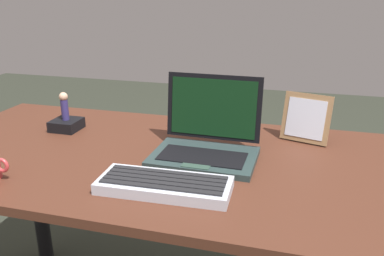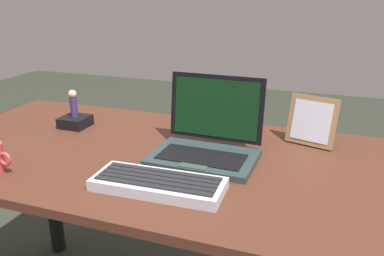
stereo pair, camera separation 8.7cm
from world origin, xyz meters
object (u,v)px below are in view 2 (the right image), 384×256
(laptop_front, at_px, (207,142))
(figurine, at_px, (73,102))
(photo_frame, at_px, (312,121))
(figurine_stand, at_px, (75,122))
(external_keyboard, at_px, (158,184))

(laptop_front, height_order, figurine, laptop_front)
(figurine, bearing_deg, photo_frame, 7.52)
(figurine_stand, xyz_separation_m, figurine, (0.00, 0.00, 0.07))
(external_keyboard, bearing_deg, figurine_stand, 145.37)
(external_keyboard, height_order, figurine_stand, figurine_stand)
(photo_frame, xyz_separation_m, figurine_stand, (-0.83, -0.11, -0.06))
(figurine_stand, relative_size, figurine, 0.96)
(photo_frame, relative_size, figurine_stand, 1.67)
(laptop_front, distance_m, external_keyboard, 0.25)
(laptop_front, relative_size, external_keyboard, 0.91)
(photo_frame, bearing_deg, external_keyboard, -127.06)
(photo_frame, bearing_deg, figurine, -172.48)
(external_keyboard, bearing_deg, figurine, 145.37)
(external_keyboard, distance_m, photo_frame, 0.57)
(external_keyboard, relative_size, figurine_stand, 3.52)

